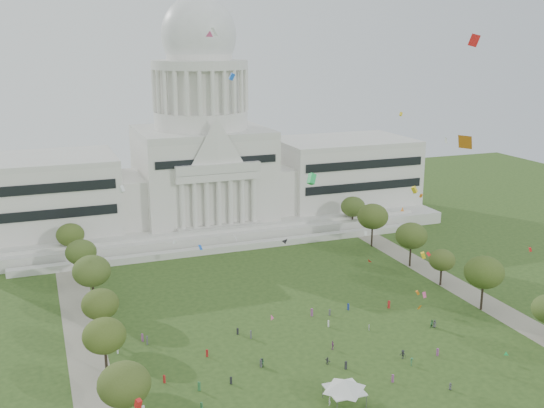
# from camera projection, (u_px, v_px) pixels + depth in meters

# --- Properties ---
(ground) EXTENTS (400.00, 400.00, 0.00)m
(ground) POSITION_uv_depth(u_px,v_px,m) (353.00, 376.00, 124.29)
(ground) COLOR #2D481B
(ground) RESTS_ON ground
(capitol) EXTENTS (160.00, 64.50, 91.30)m
(capitol) POSITION_uv_depth(u_px,v_px,m) (203.00, 163.00, 221.66)
(capitol) COLOR silver
(capitol) RESTS_ON ground
(path_left) EXTENTS (8.00, 160.00, 0.04)m
(path_left) POSITION_uv_depth(u_px,v_px,m) (86.00, 349.00, 135.06)
(path_left) COLOR gray
(path_left) RESTS_ON ground
(path_right) EXTENTS (8.00, 160.00, 0.04)m
(path_right) POSITION_uv_depth(u_px,v_px,m) (462.00, 289.00, 167.88)
(path_right) COLOR gray
(path_right) RESTS_ON ground
(row_tree_l_1) EXTENTS (8.86, 8.86, 12.59)m
(row_tree_l_1) POSITION_uv_depth(u_px,v_px,m) (124.00, 384.00, 104.30)
(row_tree_l_1) COLOR black
(row_tree_l_1) RESTS_ON ground
(row_tree_l_2) EXTENTS (8.42, 8.42, 11.97)m
(row_tree_l_2) POSITION_uv_depth(u_px,v_px,m) (104.00, 336.00, 122.45)
(row_tree_l_2) COLOR black
(row_tree_l_2) RESTS_ON ground
(row_tree_r_2) EXTENTS (9.55, 9.55, 13.58)m
(row_tree_r_2) POSITION_uv_depth(u_px,v_px,m) (484.00, 272.00, 152.78)
(row_tree_r_2) COLOR black
(row_tree_r_2) RESTS_ON ground
(row_tree_l_3) EXTENTS (8.12, 8.12, 11.55)m
(row_tree_l_3) POSITION_uv_depth(u_px,v_px,m) (100.00, 304.00, 137.90)
(row_tree_l_3) COLOR black
(row_tree_l_3) RESTS_ON ground
(row_tree_r_3) EXTENTS (7.01, 7.01, 9.98)m
(row_tree_r_3) POSITION_uv_depth(u_px,v_px,m) (442.00, 260.00, 168.95)
(row_tree_r_3) COLOR black
(row_tree_r_3) RESTS_ON ground
(row_tree_l_4) EXTENTS (9.29, 9.29, 13.21)m
(row_tree_l_4) POSITION_uv_depth(u_px,v_px,m) (92.00, 271.00, 154.38)
(row_tree_l_4) COLOR black
(row_tree_l_4) RESTS_ON ground
(row_tree_r_4) EXTENTS (9.19, 9.19, 13.06)m
(row_tree_r_4) POSITION_uv_depth(u_px,v_px,m) (411.00, 236.00, 182.62)
(row_tree_r_4) COLOR black
(row_tree_r_4) RESTS_ON ground
(row_tree_l_5) EXTENTS (8.33, 8.33, 11.85)m
(row_tree_l_5) POSITION_uv_depth(u_px,v_px,m) (81.00, 252.00, 171.08)
(row_tree_l_5) COLOR black
(row_tree_l_5) RESTS_ON ground
(row_tree_r_5) EXTENTS (9.82, 9.82, 13.96)m
(row_tree_r_5) POSITION_uv_depth(u_px,v_px,m) (373.00, 216.00, 200.29)
(row_tree_r_5) COLOR black
(row_tree_r_5) RESTS_ON ground
(row_tree_l_6) EXTENTS (8.19, 8.19, 11.64)m
(row_tree_l_6) POSITION_uv_depth(u_px,v_px,m) (70.00, 235.00, 186.97)
(row_tree_l_6) COLOR black
(row_tree_l_6) RESTS_ON ground
(row_tree_r_6) EXTENTS (8.42, 8.42, 11.97)m
(row_tree_r_6) POSITION_uv_depth(u_px,v_px,m) (353.00, 207.00, 217.74)
(row_tree_r_6) COLOR black
(row_tree_r_6) RESTS_ON ground
(event_tent) EXTENTS (8.81, 8.81, 4.88)m
(event_tent) POSITION_uv_depth(u_px,v_px,m) (345.00, 384.00, 114.16)
(event_tent) COLOR #4C4C4C
(event_tent) RESTS_ON ground
(person_0) EXTENTS (1.07, 0.91, 1.85)m
(person_0) POSITION_uv_depth(u_px,v_px,m) (435.00, 324.00, 145.27)
(person_0) COLOR #4C4C51
(person_0) RESTS_ON ground
(person_2) EXTENTS (1.01, 0.71, 1.94)m
(person_2) POSITION_uv_depth(u_px,v_px,m) (432.00, 324.00, 145.12)
(person_2) COLOR #33723F
(person_2) RESTS_ON ground
(person_3) EXTENTS (1.30, 1.39, 1.95)m
(person_3) POSITION_uv_depth(u_px,v_px,m) (403.00, 354.00, 130.89)
(person_3) COLOR #26262B
(person_3) RESTS_ON ground
(person_4) EXTENTS (0.73, 1.18, 1.91)m
(person_4) POSITION_uv_depth(u_px,v_px,m) (333.00, 345.00, 134.93)
(person_4) COLOR #994C8C
(person_4) RESTS_ON ground
(person_5) EXTENTS (1.10, 1.55, 1.55)m
(person_5) POSITION_uv_depth(u_px,v_px,m) (327.00, 361.00, 128.69)
(person_5) COLOR #4C4C51
(person_5) RESTS_ON ground
(person_6) EXTENTS (0.61, 0.80, 1.47)m
(person_6) POSITION_uv_depth(u_px,v_px,m) (450.00, 386.00, 119.27)
(person_6) COLOR #4C4C51
(person_6) RESTS_ON ground
(person_7) EXTENTS (0.75, 0.71, 1.66)m
(person_7) POSITION_uv_depth(u_px,v_px,m) (330.00, 401.00, 114.25)
(person_7) COLOR silver
(person_7) RESTS_ON ground
(person_8) EXTENTS (0.93, 0.88, 1.64)m
(person_8) POSITION_uv_depth(u_px,v_px,m) (262.00, 362.00, 128.15)
(person_8) COLOR #33723F
(person_8) RESTS_ON ground
(person_9) EXTENTS (1.18, 1.28, 1.79)m
(person_9) POSITION_uv_depth(u_px,v_px,m) (412.00, 362.00, 128.07)
(person_9) COLOR #33723F
(person_9) RESTS_ON ground
(person_10) EXTENTS (0.70, 0.91, 1.37)m
(person_10) POSITION_uv_depth(u_px,v_px,m) (369.00, 327.00, 144.00)
(person_10) COLOR silver
(person_10) RESTS_ON ground
(distant_crowd) EXTENTS (65.78, 34.76, 1.94)m
(distant_crowd) POSITION_uv_depth(u_px,v_px,m) (261.00, 349.00, 133.44)
(distant_crowd) COLOR silver
(distant_crowd) RESTS_ON ground
(kite_swarm) EXTENTS (92.84, 96.83, 63.00)m
(kite_swarm) POSITION_uv_depth(u_px,v_px,m) (353.00, 212.00, 123.20)
(kite_swarm) COLOR orange
(kite_swarm) RESTS_ON ground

